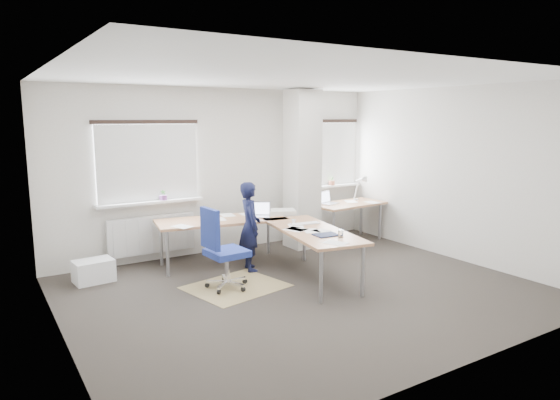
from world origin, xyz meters
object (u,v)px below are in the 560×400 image
desk_main (268,226)px  person (250,226)px  task_chair (224,266)px  desk_side (348,205)px

desk_main → person: bearing=150.2°
desk_main → task_chair: bearing=-147.2°
desk_side → person: bearing=-170.4°
desk_main → person: 0.27m
desk_side → person: size_ratio=1.07×
desk_main → desk_side: (2.21, 0.78, -0.01)m
desk_side → person: (-2.42, -0.61, -0.01)m
desk_side → task_chair: (-3.12, -1.17, -0.37)m
desk_main → task_chair: (-0.91, -0.38, -0.38)m
desk_main → person: (-0.21, 0.17, -0.01)m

